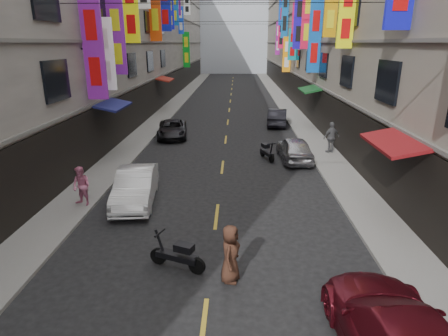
# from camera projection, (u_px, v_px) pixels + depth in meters

# --- Properties ---
(sidewalk_left) EXTENTS (2.00, 90.00, 0.12)m
(sidewalk_left) POSITION_uv_depth(u_px,v_px,m) (169.00, 109.00, 37.28)
(sidewalk_left) COLOR slate
(sidewalk_left) RESTS_ON ground
(sidewalk_right) EXTENTS (2.00, 90.00, 0.12)m
(sidewalk_right) POSITION_uv_depth(u_px,v_px,m) (290.00, 110.00, 36.90)
(sidewalk_right) COLOR slate
(sidewalk_right) RESTS_ON ground
(building_row_left) EXTENTS (10.14, 90.00, 19.00)m
(building_row_left) POSITION_uv_depth(u_px,v_px,m) (100.00, 7.00, 34.47)
(building_row_left) COLOR #9B958D
(building_row_left) RESTS_ON ground
(building_row_right) EXTENTS (10.14, 90.00, 19.00)m
(building_row_right) POSITION_uv_depth(u_px,v_px,m) (362.00, 6.00, 33.71)
(building_row_right) COLOR gray
(building_row_right) RESTS_ON ground
(haze_block) EXTENTS (18.00, 8.00, 22.00)m
(haze_block) POSITION_uv_depth(u_px,v_px,m) (234.00, 20.00, 81.00)
(haze_block) COLOR silver
(haze_block) RESTS_ON ground
(shop_signage) EXTENTS (14.00, 55.00, 12.13)m
(shop_signage) POSITION_uv_depth(u_px,v_px,m) (226.00, 3.00, 27.04)
(shop_signage) COLOR #1122C8
(shop_signage) RESTS_ON ground
(street_awnings) EXTENTS (13.99, 35.20, 0.41)m
(street_awnings) POSITION_uv_depth(u_px,v_px,m) (201.00, 105.00, 21.03)
(street_awnings) COLOR #164D14
(street_awnings) RESTS_ON ground
(overhead_cables) EXTENTS (14.00, 38.04, 1.24)m
(overhead_cables) POSITION_uv_depth(u_px,v_px,m) (226.00, 0.00, 22.94)
(overhead_cables) COLOR black
(overhead_cables) RESTS_ON ground
(lane_markings) EXTENTS (0.12, 80.20, 0.01)m
(lane_markings) POSITION_uv_depth(u_px,v_px,m) (229.00, 115.00, 34.26)
(lane_markings) COLOR gold
(lane_markings) RESTS_ON ground
(scooter_crossing) EXTENTS (1.72, 0.83, 1.14)m
(scooter_crossing) POSITION_uv_depth(u_px,v_px,m) (178.00, 255.00, 10.89)
(scooter_crossing) COLOR black
(scooter_crossing) RESTS_ON ground
(scooter_far_right) EXTENTS (0.78, 1.74, 1.14)m
(scooter_far_right) POSITION_uv_depth(u_px,v_px,m) (267.00, 152.00, 21.27)
(scooter_far_right) COLOR black
(scooter_far_right) RESTS_ON ground
(car_left_mid) EXTENTS (1.95, 4.40, 1.41)m
(car_left_mid) POSITION_uv_depth(u_px,v_px,m) (136.00, 186.00, 15.43)
(car_left_mid) COLOR white
(car_left_mid) RESTS_ON ground
(car_left_far) EXTENTS (2.49, 4.47, 1.18)m
(car_left_far) POSITION_uv_depth(u_px,v_px,m) (172.00, 129.00, 26.22)
(car_left_far) COLOR black
(car_left_far) RESTS_ON ground
(car_right_mid) EXTENTS (1.81, 4.07, 1.36)m
(car_right_mid) POSITION_uv_depth(u_px,v_px,m) (294.00, 149.00, 21.00)
(car_right_mid) COLOR #A5A5A9
(car_right_mid) RESTS_ON ground
(car_right_far) EXTENTS (1.93, 4.25, 1.35)m
(car_right_far) POSITION_uv_depth(u_px,v_px,m) (277.00, 117.00, 29.97)
(car_right_far) COLOR #222228
(car_right_far) RESTS_ON ground
(pedestrian_lfar) EXTENTS (0.92, 0.78, 1.60)m
(pedestrian_lfar) POSITION_uv_depth(u_px,v_px,m) (81.00, 186.00, 14.83)
(pedestrian_lfar) COLOR pink
(pedestrian_lfar) RESTS_ON sidewalk_left
(pedestrian_rfar) EXTENTS (1.24, 0.99, 1.85)m
(pedestrian_rfar) POSITION_uv_depth(u_px,v_px,m) (331.00, 137.00, 21.99)
(pedestrian_rfar) COLOR #59595C
(pedestrian_rfar) RESTS_ON sidewalk_right
(pedestrian_crossing) EXTENTS (0.73, 0.93, 1.68)m
(pedestrian_crossing) POSITION_uv_depth(u_px,v_px,m) (230.00, 254.00, 10.23)
(pedestrian_crossing) COLOR #44271B
(pedestrian_crossing) RESTS_ON ground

